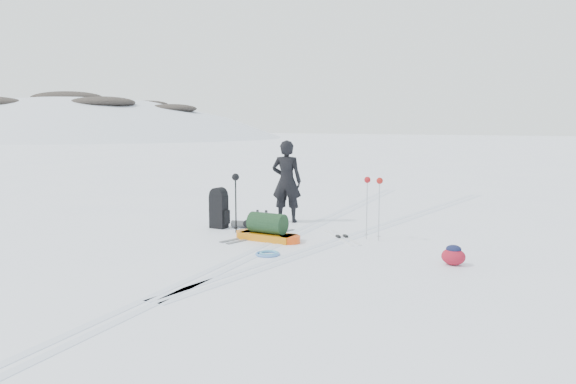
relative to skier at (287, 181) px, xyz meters
name	(u,v)px	position (x,y,z in m)	size (l,w,h in m)	color
ground	(292,236)	(0.90, -1.44, -1.00)	(200.00, 200.00, 0.00)	white
ski_tracks	(334,231)	(1.51, -0.56, -1.00)	(3.38, 17.97, 0.01)	silver
skier	(287,181)	(0.00, 0.00, 0.00)	(0.73, 0.48, 2.00)	black
pulk_sled	(268,230)	(0.66, -2.09, -0.78)	(1.51, 0.53, 0.57)	orange
expedition_rucksack	(222,209)	(-0.94, -1.41, -0.56)	(0.97, 0.60, 0.95)	black
ski_poles_black	(236,184)	(-0.37, -1.70, 0.08)	(0.16, 0.18, 1.32)	black
ski_poles_silver	(373,187)	(2.58, -1.06, 0.10)	(0.41, 0.19, 1.31)	#A8ABAF
touring_skis_grey	(259,235)	(0.28, -1.81, -0.99)	(0.78, 2.03, 0.07)	gray
touring_skis_white	(342,237)	(1.94, -1.17, -0.99)	(1.29, 1.37, 0.06)	white
rope_coil	(268,254)	(1.32, -3.23, -0.97)	(0.58, 0.58, 0.05)	#4F82C1
small_daypack	(453,255)	(4.49, -2.39, -0.83)	(0.45, 0.37, 0.35)	maroon
thermos_pair	(262,216)	(-0.56, -0.25, -0.86)	(0.23, 0.24, 0.29)	#55575C
stuff_sack	(250,224)	(-0.32, -1.18, -0.89)	(0.38, 0.31, 0.22)	black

